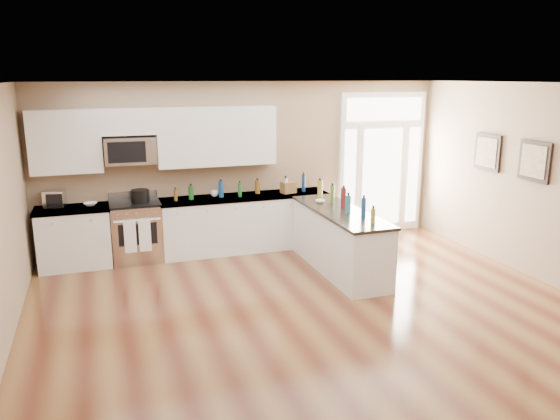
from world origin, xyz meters
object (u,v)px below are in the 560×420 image
at_px(peninsula_cabinet, 339,242).
at_px(toaster_oven, 55,199).
at_px(stockpot, 140,196).
at_px(kitchen_range, 137,231).

relative_size(peninsula_cabinet, toaster_oven, 7.72).
relative_size(stockpot, toaster_oven, 0.93).
xyz_separation_m(peninsula_cabinet, toaster_oven, (-4.03, 1.59, 0.63)).
bearing_deg(kitchen_range, peninsula_cabinet, -26.82).
bearing_deg(peninsula_cabinet, stockpot, 152.42).
distance_m(peninsula_cabinet, stockpot, 3.19).
bearing_deg(toaster_oven, kitchen_range, 4.55).
bearing_deg(peninsula_cabinet, kitchen_range, 153.18).
height_order(peninsula_cabinet, toaster_oven, toaster_oven).
height_order(peninsula_cabinet, kitchen_range, kitchen_range).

